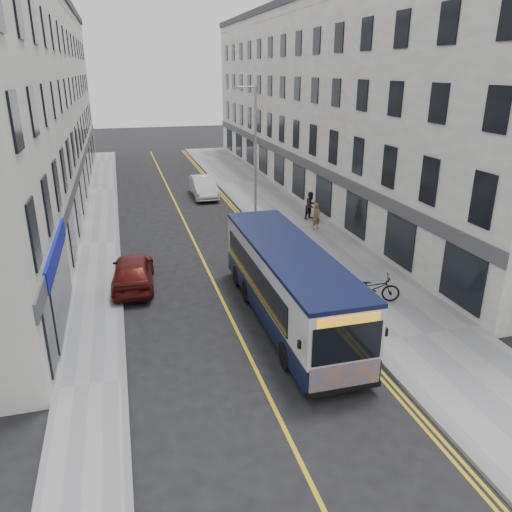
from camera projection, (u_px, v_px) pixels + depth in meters
ground at (243, 344)px, 17.10m from camera, size 140.00×140.00×0.00m
pavement_east at (297, 227)px, 29.46m from camera, size 4.50×64.00×0.12m
pavement_west at (99, 244)px, 26.68m from camera, size 2.00×64.00×0.12m
kerb_east at (260, 230)px, 28.90m from camera, size 0.18×64.00×0.13m
kerb_west at (118, 242)px, 26.93m from camera, size 0.18×64.00×0.13m
road_centre_line at (192, 237)px, 27.94m from camera, size 0.12×64.00×0.01m
road_dbl_yellow_inner at (253, 232)px, 28.81m from camera, size 0.10×64.00×0.01m
road_dbl_yellow_outer at (256, 232)px, 28.86m from camera, size 0.10×64.00×0.01m
terrace_east at (326, 103)px, 36.62m from camera, size 6.00×46.00×13.00m
terrace_west at (25, 108)px, 31.56m from camera, size 6.00×46.00×13.00m
streetlamp at (254, 150)px, 29.23m from camera, size 1.32×0.18×8.00m
city_bus at (288, 282)px, 18.11m from camera, size 2.34×10.00×2.90m
bicycle at (373, 288)px, 19.82m from camera, size 2.22×1.43×1.10m
pedestrian_near at (316, 216)px, 28.61m from camera, size 0.67×0.56×1.57m
pedestrian_far at (311, 205)px, 30.62m from camera, size 1.03×0.96×1.70m
car_white at (204, 187)px, 36.46m from camera, size 1.67×4.60×1.51m
car_maroon at (133, 271)px, 21.34m from camera, size 2.03×4.39×1.46m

